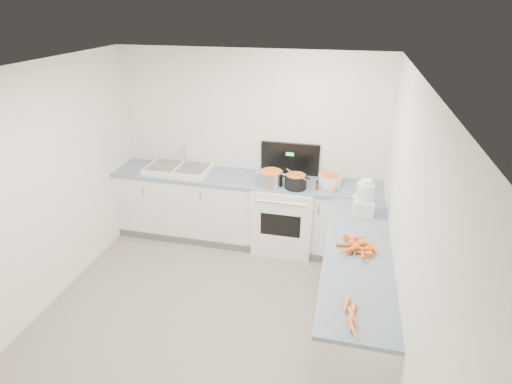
% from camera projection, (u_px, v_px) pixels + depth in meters
% --- Properties ---
extents(floor, '(3.50, 4.00, 0.00)m').
position_uv_depth(floor, '(203.00, 327.00, 4.08)').
color(floor, gray).
rests_on(floor, ground).
extents(ceiling, '(3.50, 4.00, 0.00)m').
position_uv_depth(ceiling, '(184.00, 76.00, 2.99)').
color(ceiling, white).
rests_on(ceiling, ground).
extents(wall_back, '(3.50, 0.00, 2.50)m').
position_uv_depth(wall_back, '(249.00, 147.00, 5.29)').
color(wall_back, white).
rests_on(wall_back, ground).
extents(wall_left, '(0.00, 4.00, 2.50)m').
position_uv_depth(wall_left, '(26.00, 200.00, 3.89)').
color(wall_left, white).
rests_on(wall_left, ground).
extents(wall_right, '(0.00, 4.00, 2.50)m').
position_uv_depth(wall_right, '(402.00, 246.00, 3.17)').
color(wall_right, white).
rests_on(wall_right, ground).
extents(counter_back, '(3.50, 0.62, 0.94)m').
position_uv_depth(counter_back, '(244.00, 210.00, 5.36)').
color(counter_back, white).
rests_on(counter_back, ground).
extents(counter_right, '(0.62, 2.20, 0.94)m').
position_uv_depth(counter_right, '(353.00, 293.00, 3.84)').
color(counter_right, white).
rests_on(counter_right, ground).
extents(stove, '(0.76, 0.65, 1.36)m').
position_uv_depth(stove, '(285.00, 214.00, 5.24)').
color(stove, white).
rests_on(stove, ground).
extents(sink, '(0.86, 0.52, 0.31)m').
position_uv_depth(sink, '(179.00, 169.00, 5.33)').
color(sink, white).
rests_on(sink, counter_back).
extents(steel_pot, '(0.35, 0.35, 0.21)m').
position_uv_depth(steel_pot, '(271.00, 179.00, 4.90)').
color(steel_pot, silver).
rests_on(steel_pot, stove).
extents(black_pot, '(0.32, 0.32, 0.19)m').
position_uv_depth(black_pot, '(296.00, 182.00, 4.85)').
color(black_pot, black).
rests_on(black_pot, stove).
extents(wooden_spoon, '(0.29, 0.28, 0.02)m').
position_uv_depth(wooden_spoon, '(296.00, 174.00, 4.80)').
color(wooden_spoon, '#AD7A47').
rests_on(wooden_spoon, black_pot).
extents(mixing_bowl, '(0.33, 0.33, 0.13)m').
position_uv_depth(mixing_bowl, '(330.00, 180.00, 4.92)').
color(mixing_bowl, white).
rests_on(mixing_bowl, counter_back).
extents(extract_bottle, '(0.04, 0.04, 0.09)m').
position_uv_depth(extract_bottle, '(317.00, 186.00, 4.81)').
color(extract_bottle, '#593319').
rests_on(extract_bottle, counter_back).
extents(spice_jar, '(0.05, 0.05, 0.09)m').
position_uv_depth(spice_jar, '(334.00, 188.00, 4.77)').
color(spice_jar, '#E5B266').
rests_on(spice_jar, counter_back).
extents(food_processor, '(0.22, 0.26, 0.40)m').
position_uv_depth(food_processor, '(364.00, 199.00, 4.22)').
color(food_processor, white).
rests_on(food_processor, counter_right).
extents(carrot_pile, '(0.41, 0.40, 0.09)m').
position_uv_depth(carrot_pile, '(358.00, 247.00, 3.65)').
color(carrot_pile, orange).
rests_on(carrot_pile, counter_right).
extents(peeled_carrots, '(0.14, 0.42, 0.04)m').
position_uv_depth(peeled_carrots, '(351.00, 317.00, 2.87)').
color(peeled_carrots, orange).
rests_on(peeled_carrots, counter_right).
extents(peelings, '(0.25, 0.27, 0.01)m').
position_uv_depth(peelings, '(166.00, 165.00, 5.33)').
color(peelings, tan).
rests_on(peelings, sink).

